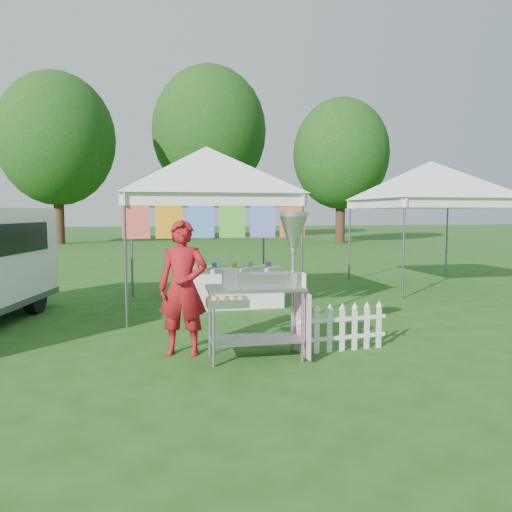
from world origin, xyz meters
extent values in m
plane|color=#214814|center=(0.00, 0.00, 0.00)|extent=(120.00, 120.00, 0.00)
cylinder|color=#59595E|center=(-1.42, 2.08, 1.05)|extent=(0.04, 0.04, 2.10)
cylinder|color=#59595E|center=(1.42, 2.08, 1.05)|extent=(0.04, 0.04, 2.10)
cylinder|color=#59595E|center=(-1.42, 4.92, 1.05)|extent=(0.04, 0.04, 2.10)
cylinder|color=#59595E|center=(1.42, 4.92, 1.05)|extent=(0.04, 0.04, 2.10)
cube|color=white|center=(0.00, 2.08, 2.00)|extent=(3.00, 0.03, 0.22)
cube|color=white|center=(0.00, 4.92, 2.00)|extent=(3.00, 0.03, 0.22)
pyramid|color=white|center=(0.00, 3.50, 3.00)|extent=(4.24, 4.24, 0.90)
cylinder|color=#59595E|center=(0.00, 2.08, 2.08)|extent=(3.00, 0.03, 0.03)
cube|color=#D11A69|center=(-1.25, 2.08, 1.73)|extent=(0.42, 0.01, 0.70)
cube|color=orange|center=(-0.75, 2.08, 1.73)|extent=(0.42, 0.01, 0.70)
cube|color=blue|center=(-0.25, 2.08, 1.73)|extent=(0.42, 0.01, 0.70)
cube|color=#178B3D|center=(0.25, 2.08, 1.73)|extent=(0.42, 0.01, 0.70)
cube|color=purple|center=(0.75, 2.08, 1.73)|extent=(0.42, 0.01, 0.70)
cube|color=red|center=(1.25, 2.08, 1.73)|extent=(0.42, 0.01, 0.70)
cylinder|color=#59595E|center=(4.08, 3.58, 1.05)|extent=(0.04, 0.04, 2.10)
cylinder|color=#59595E|center=(4.08, 6.42, 1.05)|extent=(0.04, 0.04, 2.10)
cylinder|color=#59595E|center=(6.92, 6.42, 1.05)|extent=(0.04, 0.04, 2.10)
cube|color=white|center=(5.50, 3.58, 2.00)|extent=(3.00, 0.03, 0.22)
cube|color=white|center=(5.50, 6.42, 2.00)|extent=(3.00, 0.03, 0.22)
pyramid|color=white|center=(5.50, 5.00, 3.00)|extent=(4.24, 4.24, 0.90)
cylinder|color=#59595E|center=(5.50, 3.58, 2.08)|extent=(3.00, 0.03, 0.03)
cylinder|color=#392614|center=(-6.00, 24.00, 1.98)|extent=(0.56, 0.56, 3.96)
ellipsoid|color=#235C19|center=(-6.00, 24.00, 5.85)|extent=(6.40, 6.40, 7.36)
cylinder|color=#392614|center=(3.00, 28.00, 2.42)|extent=(0.56, 0.56, 4.84)
ellipsoid|color=#235C19|center=(3.00, 28.00, 7.15)|extent=(7.60, 7.60, 8.74)
cylinder|color=#392614|center=(10.00, 22.00, 1.76)|extent=(0.56, 0.56, 3.52)
ellipsoid|color=#235C19|center=(10.00, 22.00, 5.20)|extent=(5.60, 5.60, 6.44)
cylinder|color=gray|center=(-0.35, -0.20, 0.44)|extent=(0.04, 0.04, 0.87)
cylinder|color=gray|center=(0.71, -0.23, 0.44)|extent=(0.04, 0.04, 0.87)
cylinder|color=gray|center=(-0.34, 0.28, 0.44)|extent=(0.04, 0.04, 0.87)
cylinder|color=gray|center=(0.73, 0.25, 0.44)|extent=(0.04, 0.04, 0.87)
cube|color=gray|center=(0.19, 0.03, 0.24)|extent=(1.12, 0.58, 0.01)
cube|color=#B7B7BC|center=(0.19, 0.03, 0.87)|extent=(1.18, 0.61, 0.04)
cube|color=#B7B7BC|center=(0.36, 0.07, 0.97)|extent=(0.83, 0.27, 0.15)
cube|color=gray|center=(-0.10, 0.08, 1.00)|extent=(0.20, 0.22, 0.21)
cylinder|color=gray|center=(0.67, 0.06, 1.31)|extent=(0.05, 0.05, 0.87)
cone|color=#B7B7BC|center=(0.67, 0.06, 1.55)|extent=(0.36, 0.36, 0.39)
cylinder|color=#B7B7BC|center=(0.67, 0.06, 1.77)|extent=(0.38, 0.38, 0.06)
cube|color=#B7B7BC|center=(-0.21, -0.33, 0.78)|extent=(0.47, 0.30, 0.10)
cube|color=pink|center=(0.78, 0.01, 0.44)|extent=(0.04, 0.73, 0.79)
cube|color=white|center=(0.71, -0.26, 0.99)|extent=(0.02, 0.14, 0.17)
imported|color=maroon|center=(-0.65, 0.41, 0.85)|extent=(0.70, 0.55, 1.70)
cube|color=white|center=(-3.72, 4.16, 0.71)|extent=(1.77, 0.95, 0.80)
cube|color=black|center=(-3.12, 2.63, 1.37)|extent=(0.51, 2.39, 0.49)
cube|color=black|center=(-3.66, 4.48, 1.37)|extent=(1.48, 0.33, 0.49)
cylinder|color=black|center=(-3.06, 3.52, 0.30)|extent=(0.31, 0.63, 0.60)
cube|color=white|center=(0.81, 0.05, 0.28)|extent=(0.07, 0.03, 0.56)
cube|color=white|center=(0.99, 0.07, 0.28)|extent=(0.07, 0.03, 0.56)
cube|color=white|center=(1.17, 0.09, 0.28)|extent=(0.07, 0.03, 0.56)
cube|color=white|center=(1.35, 0.11, 0.28)|extent=(0.07, 0.03, 0.56)
cube|color=white|center=(1.53, 0.13, 0.28)|extent=(0.07, 0.03, 0.56)
cube|color=white|center=(1.71, 0.15, 0.28)|extent=(0.07, 0.03, 0.56)
cube|color=white|center=(1.89, 0.17, 0.28)|extent=(0.07, 0.03, 0.56)
cube|color=white|center=(1.35, 0.11, 0.18)|extent=(1.26, 0.16, 0.05)
cube|color=white|center=(1.35, 0.11, 0.42)|extent=(1.26, 0.16, 0.05)
cube|color=white|center=(0.49, 3.42, 0.38)|extent=(1.80, 0.70, 0.76)
camera|label=1|loc=(-1.05, -5.82, 1.79)|focal=35.00mm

